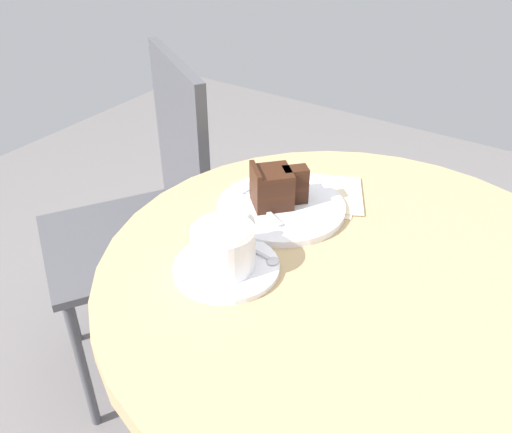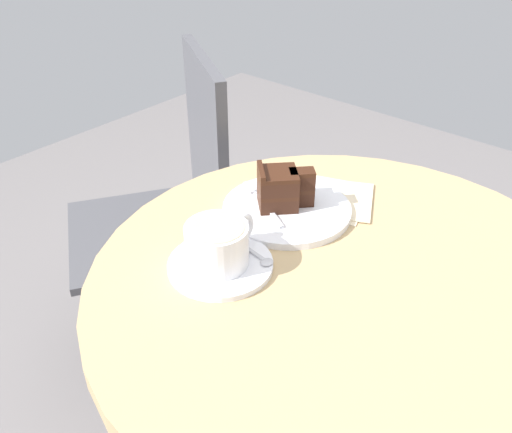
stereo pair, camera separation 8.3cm
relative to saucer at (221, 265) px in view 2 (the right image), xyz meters
The scene contains 9 objects.
cafe_table 0.23m from the saucer, 55.24° to the right, with size 0.75×0.75×0.75m.
saucer is the anchor object (origin of this frame).
coffee_cup 0.04m from the saucer, 108.66° to the left, with size 0.12×0.09×0.06m.
teaspoon 0.05m from the saucer, 31.06° to the right, with size 0.02×0.10×0.00m.
cake_plate 0.18m from the saucer, ahead, with size 0.22×0.22×0.01m.
cake_slice 0.18m from the saucer, ahead, with size 0.10×0.09×0.07m.
fork 0.18m from the saucer, 21.33° to the left, with size 0.09×0.14×0.00m.
napkin 0.26m from the saucer, ahead, with size 0.18×0.19×0.00m.
cafe_chair 0.62m from the saucer, 56.10° to the left, with size 0.52×0.52×0.89m.
Camera 2 is at (-0.54, -0.29, 1.25)m, focal length 38.00 mm.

